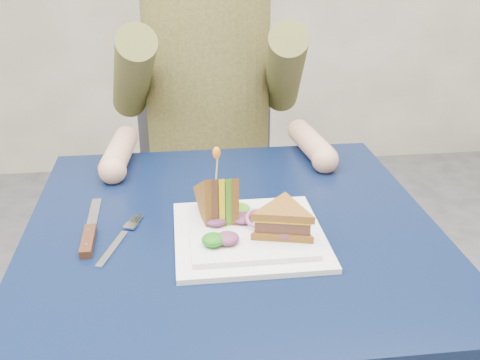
{
  "coord_description": "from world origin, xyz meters",
  "views": [
    {
      "loc": [
        -0.1,
        -0.9,
        1.24
      ],
      "look_at": [
        0.01,
        -0.01,
        0.82
      ],
      "focal_mm": 42.0,
      "sensor_mm": 36.0,
      "label": 1
    }
  ],
  "objects": [
    {
      "name": "sandwich_upright",
      "position": [
        -0.03,
        -0.01,
        0.78
      ],
      "size": [
        0.08,
        0.13,
        0.13
      ],
      "color": "brown",
      "rests_on": "plate"
    },
    {
      "name": "chair",
      "position": [
        0.0,
        0.7,
        0.54
      ],
      "size": [
        0.42,
        0.4,
        0.93
      ],
      "color": "#47474C",
      "rests_on": "ground"
    },
    {
      "name": "sandwich_flat",
      "position": [
        0.08,
        -0.08,
        0.78
      ],
      "size": [
        0.15,
        0.15,
        0.05
      ],
      "color": "brown",
      "rests_on": "plate"
    },
    {
      "name": "lettuce_spill",
      "position": [
        0.03,
        -0.05,
        0.76
      ],
      "size": [
        0.15,
        0.13,
        0.02
      ],
      "primitive_type": null,
      "color": "#337A14",
      "rests_on": "plate"
    },
    {
      "name": "plate",
      "position": [
        0.02,
        -0.06,
        0.74
      ],
      "size": [
        0.26,
        0.26,
        0.02
      ],
      "color": "white",
      "rests_on": "table"
    },
    {
      "name": "onion_ring",
      "position": [
        0.04,
        -0.05,
        0.77
      ],
      "size": [
        0.04,
        0.04,
        0.02
      ],
      "primitive_type": "torus",
      "rotation": [
        0.44,
        0.0,
        0.0
      ],
      "color": "#9E4C7A",
      "rests_on": "plate"
    },
    {
      "name": "toothpick_frill",
      "position": [
        -0.03,
        -0.01,
        0.88
      ],
      "size": [
        0.01,
        0.01,
        0.02
      ],
      "primitive_type": "ellipsoid",
      "color": "orange",
      "rests_on": "sandwich_upright"
    },
    {
      "name": "fork",
      "position": [
        -0.2,
        -0.04,
        0.73
      ],
      "size": [
        0.07,
        0.17,
        0.01
      ],
      "color": "silver",
      "rests_on": "table"
    },
    {
      "name": "knife",
      "position": [
        -0.25,
        -0.02,
        0.74
      ],
      "size": [
        0.02,
        0.22,
        0.02
      ],
      "color": "silver",
      "rests_on": "table"
    },
    {
      "name": "table",
      "position": [
        0.0,
        0.0,
        0.65
      ],
      "size": [
        0.75,
        0.75,
        0.73
      ],
      "color": "black",
      "rests_on": "ground"
    },
    {
      "name": "toothpick",
      "position": [
        -0.03,
        -0.01,
        0.85
      ],
      "size": [
        0.01,
        0.01,
        0.06
      ],
      "primitive_type": "cylinder",
      "rotation": [
        0.14,
        0.07,
        0.0
      ],
      "color": "tan",
      "rests_on": "sandwich_upright"
    },
    {
      "name": "diner",
      "position": [
        -0.0,
        0.59,
        0.91
      ],
      "size": [
        0.54,
        0.59,
        0.74
      ],
      "color": "brown",
      "rests_on": "chair"
    }
  ]
}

